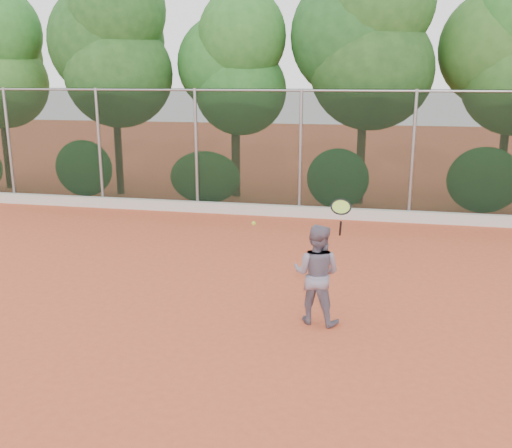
# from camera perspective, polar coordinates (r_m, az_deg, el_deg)

# --- Properties ---
(ground) EXTENTS (80.00, 80.00, 0.00)m
(ground) POSITION_cam_1_polar(r_m,az_deg,el_deg) (9.64, -1.23, -8.68)
(ground) COLOR #C8512F
(ground) RESTS_ON ground
(concrete_curb) EXTENTS (24.00, 0.20, 0.30)m
(concrete_curb) POSITION_cam_1_polar(r_m,az_deg,el_deg) (16.00, 4.26, 1.26)
(concrete_curb) COLOR beige
(concrete_curb) RESTS_ON ground
(tennis_player) EXTENTS (0.89, 0.75, 1.60)m
(tennis_player) POSITION_cam_1_polar(r_m,az_deg,el_deg) (9.00, 6.07, -4.99)
(tennis_player) COLOR slate
(tennis_player) RESTS_ON ground
(chainlink_fence) EXTENTS (24.09, 0.09, 3.50)m
(chainlink_fence) POSITION_cam_1_polar(r_m,az_deg,el_deg) (15.88, 4.46, 7.42)
(chainlink_fence) COLOR black
(chainlink_fence) RESTS_ON ground
(foliage_backdrop) EXTENTS (23.70, 3.63, 7.55)m
(foliage_backdrop) POSITION_cam_1_polar(r_m,az_deg,el_deg) (17.81, 3.67, 16.38)
(foliage_backdrop) COLOR #432C19
(foliage_backdrop) RESTS_ON ground
(tennis_racket) EXTENTS (0.34, 0.32, 0.59)m
(tennis_racket) POSITION_cam_1_polar(r_m,az_deg,el_deg) (8.61, 8.49, 1.46)
(tennis_racket) COLOR black
(tennis_racket) RESTS_ON ground
(tennis_ball_in_flight) EXTENTS (0.07, 0.07, 0.07)m
(tennis_ball_in_flight) POSITION_cam_1_polar(r_m,az_deg,el_deg) (9.28, -0.24, 0.06)
(tennis_ball_in_flight) COLOR #ACC72D
(tennis_ball_in_flight) RESTS_ON ground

